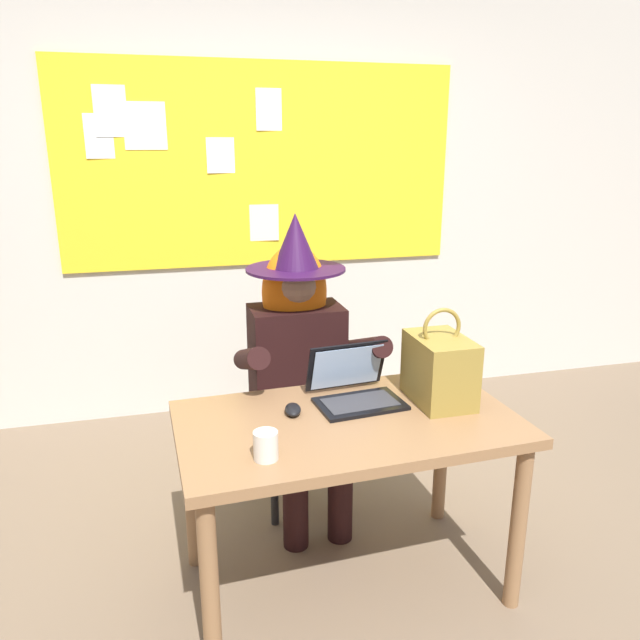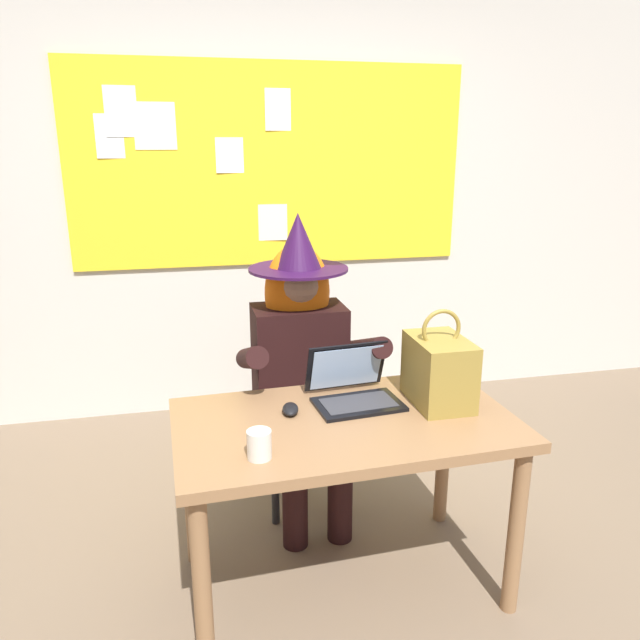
{
  "view_description": "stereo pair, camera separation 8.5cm",
  "coord_description": "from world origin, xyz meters",
  "px_view_note": "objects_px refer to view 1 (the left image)",
  "views": [
    {
      "loc": [
        -0.63,
        -1.86,
        1.7
      ],
      "look_at": [
        -0.03,
        0.41,
        1.0
      ],
      "focal_mm": 34.18,
      "sensor_mm": 36.0,
      "label": 1
    },
    {
      "loc": [
        -0.55,
        -1.88,
        1.7
      ],
      "look_at": [
        -0.03,
        0.41,
        1.0
      ],
      "focal_mm": 34.18,
      "sensor_mm": 36.0,
      "label": 2
    }
  ],
  "objects_px": {
    "desk_main": "(348,443)",
    "chair_at_desk": "(293,397)",
    "person_costumed": "(300,350)",
    "computer_mouse": "(293,410)",
    "laptop": "(355,389)",
    "coffee_mug": "(266,445)",
    "handbag": "(439,369)"
  },
  "relations": [
    {
      "from": "computer_mouse",
      "to": "coffee_mug",
      "type": "xyz_separation_m",
      "value": [
        -0.15,
        -0.31,
        0.03
      ]
    },
    {
      "from": "laptop",
      "to": "coffee_mug",
      "type": "bearing_deg",
      "value": -144.1
    },
    {
      "from": "laptop",
      "to": "coffee_mug",
      "type": "height_order",
      "value": "laptop"
    },
    {
      "from": "chair_at_desk",
      "to": "person_costumed",
      "type": "xyz_separation_m",
      "value": [
        0.01,
        -0.12,
        0.28
      ]
    },
    {
      "from": "laptop",
      "to": "handbag",
      "type": "bearing_deg",
      "value": -20.67
    },
    {
      "from": "desk_main",
      "to": "coffee_mug",
      "type": "bearing_deg",
      "value": -148.04
    },
    {
      "from": "laptop",
      "to": "computer_mouse",
      "type": "bearing_deg",
      "value": -172.63
    },
    {
      "from": "laptop",
      "to": "coffee_mug",
      "type": "relative_size",
      "value": 3.73
    },
    {
      "from": "chair_at_desk",
      "to": "computer_mouse",
      "type": "xyz_separation_m",
      "value": [
        -0.13,
        -0.62,
        0.23
      ]
    },
    {
      "from": "chair_at_desk",
      "to": "computer_mouse",
      "type": "distance_m",
      "value": 0.68
    },
    {
      "from": "computer_mouse",
      "to": "coffee_mug",
      "type": "height_order",
      "value": "coffee_mug"
    },
    {
      "from": "computer_mouse",
      "to": "handbag",
      "type": "xyz_separation_m",
      "value": [
        0.58,
        -0.03,
        0.12
      ]
    },
    {
      "from": "person_costumed",
      "to": "coffee_mug",
      "type": "xyz_separation_m",
      "value": [
        -0.3,
        -0.81,
        -0.02
      ]
    },
    {
      "from": "computer_mouse",
      "to": "chair_at_desk",
      "type": "bearing_deg",
      "value": 87.1
    },
    {
      "from": "chair_at_desk",
      "to": "desk_main",
      "type": "bearing_deg",
      "value": -0.51
    },
    {
      "from": "chair_at_desk",
      "to": "person_costumed",
      "type": "distance_m",
      "value": 0.3
    },
    {
      "from": "chair_at_desk",
      "to": "laptop",
      "type": "distance_m",
      "value": 0.63
    },
    {
      "from": "chair_at_desk",
      "to": "coffee_mug",
      "type": "relative_size",
      "value": 9.5
    },
    {
      "from": "person_costumed",
      "to": "computer_mouse",
      "type": "distance_m",
      "value": 0.52
    },
    {
      "from": "computer_mouse",
      "to": "laptop",
      "type": "bearing_deg",
      "value": 22.05
    },
    {
      "from": "desk_main",
      "to": "chair_at_desk",
      "type": "xyz_separation_m",
      "value": [
        -0.05,
        0.72,
        -0.11
      ]
    },
    {
      "from": "person_costumed",
      "to": "chair_at_desk",
      "type": "bearing_deg",
      "value": -177.19
    },
    {
      "from": "computer_mouse",
      "to": "coffee_mug",
      "type": "distance_m",
      "value": 0.34
    },
    {
      "from": "person_costumed",
      "to": "computer_mouse",
      "type": "height_order",
      "value": "person_costumed"
    },
    {
      "from": "laptop",
      "to": "person_costumed",
      "type": "bearing_deg",
      "value": 99.75
    },
    {
      "from": "chair_at_desk",
      "to": "coffee_mug",
      "type": "bearing_deg",
      "value": -22.02
    },
    {
      "from": "person_costumed",
      "to": "desk_main",
      "type": "bearing_deg",
      "value": 3.76
    },
    {
      "from": "person_costumed",
      "to": "laptop",
      "type": "bearing_deg",
      "value": 14.53
    },
    {
      "from": "chair_at_desk",
      "to": "person_costumed",
      "type": "height_order",
      "value": "person_costumed"
    },
    {
      "from": "chair_at_desk",
      "to": "computer_mouse",
      "type": "height_order",
      "value": "chair_at_desk"
    },
    {
      "from": "desk_main",
      "to": "handbag",
      "type": "height_order",
      "value": "handbag"
    },
    {
      "from": "handbag",
      "to": "coffee_mug",
      "type": "bearing_deg",
      "value": -159.03
    }
  ]
}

